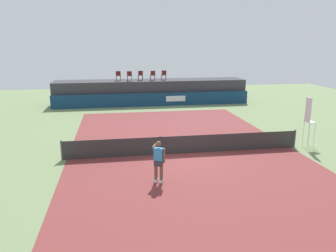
# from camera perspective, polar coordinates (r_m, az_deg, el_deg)

# --- Properties ---
(ground_plane) EXTENTS (48.00, 48.00, 0.00)m
(ground_plane) POSITION_cam_1_polar(r_m,az_deg,el_deg) (20.23, 1.09, -2.00)
(ground_plane) COLOR #6B7F51
(court_inner) EXTENTS (12.00, 22.00, 0.00)m
(court_inner) POSITION_cam_1_polar(r_m,az_deg,el_deg) (17.43, 2.91, -4.70)
(court_inner) COLOR maroon
(court_inner) RESTS_ON ground
(sponsor_wall) EXTENTS (18.00, 0.22, 1.20)m
(sponsor_wall) POSITION_cam_1_polar(r_m,az_deg,el_deg) (30.24, -2.54, 4.56)
(sponsor_wall) COLOR navy
(sponsor_wall) RESTS_ON ground
(spectator_platform) EXTENTS (18.00, 2.80, 2.20)m
(spectator_platform) POSITION_cam_1_polar(r_m,az_deg,el_deg) (31.93, -2.97, 5.97)
(spectator_platform) COLOR #38383D
(spectator_platform) RESTS_ON ground
(spectator_chair_far_left) EXTENTS (0.47, 0.47, 0.89)m
(spectator_chair_far_left) POSITION_cam_1_polar(r_m,az_deg,el_deg) (31.51, -8.56, 8.65)
(spectator_chair_far_left) COLOR #561919
(spectator_chair_far_left) RESTS_ON spectator_platform
(spectator_chair_left) EXTENTS (0.48, 0.48, 0.89)m
(spectator_chair_left) POSITION_cam_1_polar(r_m,az_deg,el_deg) (31.27, -6.66, 8.67)
(spectator_chair_left) COLOR #561919
(spectator_chair_left) RESTS_ON spectator_platform
(spectator_chair_center) EXTENTS (0.44, 0.44, 0.89)m
(spectator_chair_center) POSITION_cam_1_polar(r_m,az_deg,el_deg) (31.68, -4.78, 8.78)
(spectator_chair_center) COLOR #561919
(spectator_chair_center) RESTS_ON spectator_platform
(spectator_chair_right) EXTENTS (0.45, 0.45, 0.89)m
(spectator_chair_right) POSITION_cam_1_polar(r_m,az_deg,el_deg) (31.56, -2.66, 8.80)
(spectator_chair_right) COLOR #561919
(spectator_chair_right) RESTS_ON spectator_platform
(spectator_chair_far_right) EXTENTS (0.45, 0.45, 0.89)m
(spectator_chair_far_right) POSITION_cam_1_polar(r_m,az_deg,el_deg) (31.95, -0.73, 8.88)
(spectator_chair_far_right) COLOR #561919
(spectator_chair_far_right) RESTS_ON spectator_platform
(umpire_chair) EXTENTS (0.50, 0.50, 2.76)m
(umpire_chair) POSITION_cam_1_polar(r_m,az_deg,el_deg) (19.63, 23.12, 1.12)
(umpire_chair) COLOR white
(umpire_chair) RESTS_ON ground
(tennis_net) EXTENTS (12.40, 0.02, 0.95)m
(tennis_net) POSITION_cam_1_polar(r_m,az_deg,el_deg) (17.28, 2.93, -3.21)
(tennis_net) COLOR #2D2D2D
(tennis_net) RESTS_ON ground
(net_post_near) EXTENTS (0.10, 0.10, 1.00)m
(net_post_near) POSITION_cam_1_polar(r_m,az_deg,el_deg) (17.10, -17.87, -4.00)
(net_post_near) COLOR #4C4C51
(net_post_near) RESTS_ON ground
(net_post_far) EXTENTS (0.10, 0.10, 1.00)m
(net_post_far) POSITION_cam_1_polar(r_m,az_deg,el_deg) (19.53, 21.01, -2.04)
(net_post_far) COLOR #4C4C51
(net_post_far) RESTS_ON ground
(tennis_player) EXTENTS (0.65, 1.26, 1.77)m
(tennis_player) POSITION_cam_1_polar(r_m,az_deg,el_deg) (13.64, -1.62, -5.85)
(tennis_player) COLOR white
(tennis_player) RESTS_ON court_inner
(tennis_ball) EXTENTS (0.07, 0.07, 0.07)m
(tennis_ball) POSITION_cam_1_polar(r_m,az_deg,el_deg) (25.81, -11.03, 1.38)
(tennis_ball) COLOR #D8EA33
(tennis_ball) RESTS_ON court_inner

